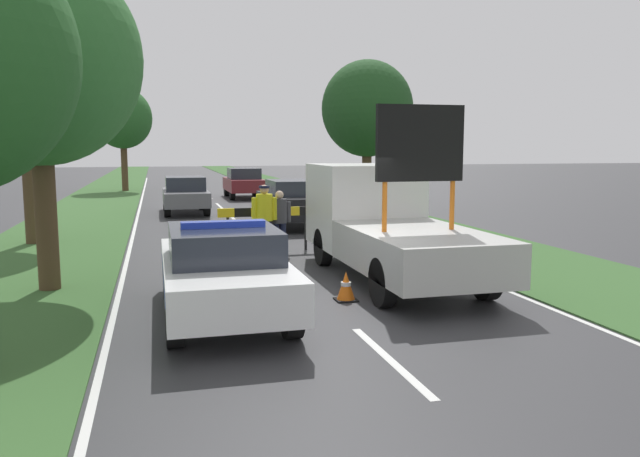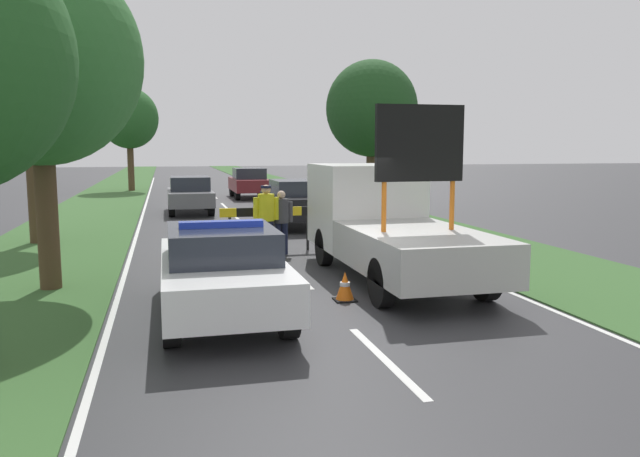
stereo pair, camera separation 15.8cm
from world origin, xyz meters
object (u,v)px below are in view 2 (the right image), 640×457
(traffic_cone_near_police, at_px, (345,286))
(roadside_tree_far_left, at_px, (372,109))
(queued_car_suv_grey, at_px, (190,194))
(work_truck, at_px, (384,221))
(queued_car_sedan_black, at_px, (298,202))
(pedestrian_civilian, at_px, (281,217))
(queued_car_wagon_maroon, at_px, (249,182))
(road_barrier, at_px, (269,215))
(roadside_tree_mid_left, at_px, (38,59))
(police_officer, at_px, (266,214))
(traffic_cone_centre_front, at_px, (174,251))
(police_car, at_px, (221,269))
(roadside_tree_mid_right, at_px, (28,76))
(roadside_tree_near_left, at_px, (129,119))

(traffic_cone_near_police, xyz_separation_m, roadside_tree_far_left, (5.22, 14.06, 3.96))
(queued_car_suv_grey, bearing_deg, roadside_tree_far_left, 167.44)
(work_truck, distance_m, traffic_cone_near_police, 2.65)
(queued_car_sedan_black, bearing_deg, traffic_cone_near_police, 82.44)
(traffic_cone_near_police, distance_m, queued_car_suv_grey, 15.81)
(pedestrian_civilian, distance_m, queued_car_wagon_maroon, 17.87)
(road_barrier, relative_size, roadside_tree_mid_left, 0.41)
(police_officer, bearing_deg, traffic_cone_centre_front, -5.48)
(police_car, relative_size, queued_car_sedan_black, 1.07)
(traffic_cone_near_police, distance_m, queued_car_sedan_black, 10.49)
(road_barrier, bearing_deg, police_car, -101.84)
(road_barrier, bearing_deg, queued_car_sedan_black, 74.21)
(road_barrier, height_order, queued_car_sedan_black, queued_car_sedan_black)
(pedestrian_civilian, bearing_deg, road_barrier, 99.25)
(police_car, relative_size, roadside_tree_far_left, 0.75)
(police_officer, distance_m, queued_car_sedan_black, 5.86)
(roadside_tree_mid_left, bearing_deg, pedestrian_civilian, 29.50)
(queued_car_wagon_maroon, relative_size, roadside_tree_mid_right, 0.66)
(traffic_cone_centre_front, bearing_deg, police_officer, 11.67)
(queued_car_sedan_black, height_order, queued_car_suv_grey, queued_car_sedan_black)
(queued_car_sedan_black, height_order, roadside_tree_far_left, roadside_tree_far_left)
(roadside_tree_mid_right, bearing_deg, work_truck, -38.49)
(queued_car_sedan_black, distance_m, roadside_tree_mid_left, 11.04)
(pedestrian_civilian, xyz_separation_m, queued_car_suv_grey, (-1.82, 10.68, -0.16))
(queued_car_sedan_black, bearing_deg, road_barrier, 69.67)
(police_car, bearing_deg, roadside_tree_mid_left, 134.39)
(roadside_tree_mid_right, bearing_deg, roadside_tree_near_left, 85.90)
(work_truck, xyz_separation_m, roadside_tree_mid_right, (-7.97, 6.33, 3.45))
(queued_car_suv_grey, xyz_separation_m, roadside_tree_mid_right, (-4.50, -7.30, 3.81))
(queued_car_suv_grey, bearing_deg, pedestrian_civilian, 99.66)
(road_barrier, xyz_separation_m, pedestrian_civilian, (0.22, -0.54, 0.01))
(queued_car_sedan_black, bearing_deg, roadside_tree_near_left, -71.88)
(queued_car_suv_grey, bearing_deg, police_car, 89.41)
(queued_car_suv_grey, distance_m, roadside_tree_near_left, 14.91)
(traffic_cone_centre_front, bearing_deg, queued_car_sedan_black, 54.73)
(queued_car_suv_grey, height_order, roadside_tree_near_left, roadside_tree_near_left)
(queued_car_sedan_black, distance_m, roadside_tree_mid_right, 8.97)
(roadside_tree_near_left, height_order, roadside_tree_mid_left, roadside_tree_near_left)
(queued_car_suv_grey, bearing_deg, roadside_tree_mid_left, 76.87)
(work_truck, height_order, roadside_tree_mid_right, roadside_tree_mid_right)
(work_truck, xyz_separation_m, queued_car_sedan_black, (-0.07, 8.34, -0.30))
(pedestrian_civilian, bearing_deg, queued_car_suv_grey, 86.70)
(queued_car_suv_grey, xyz_separation_m, roadside_tree_far_left, (7.24, -1.61, 3.43))
(work_truck, relative_size, road_barrier, 2.45)
(queued_car_sedan_black, bearing_deg, roadside_tree_mid_right, 14.27)
(queued_car_wagon_maroon, distance_m, roadside_tree_far_left, 10.13)
(roadside_tree_near_left, relative_size, roadside_tree_mid_left, 1.01)
(queued_car_suv_grey, relative_size, roadside_tree_far_left, 0.69)
(pedestrian_civilian, xyz_separation_m, roadside_tree_mid_left, (-4.97, -2.81, 3.32))
(police_car, bearing_deg, traffic_cone_near_police, 8.48)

